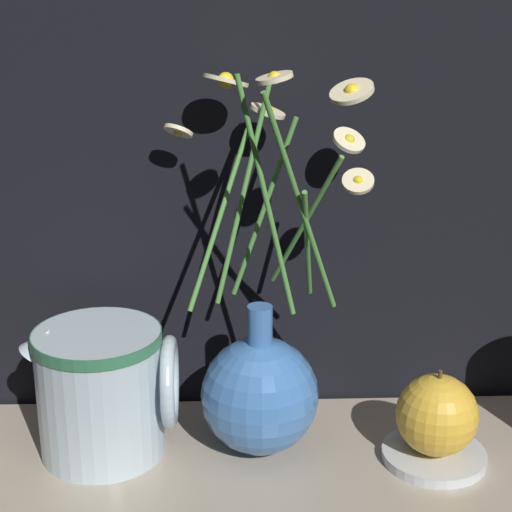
# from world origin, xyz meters

# --- Properties ---
(ground_plane) EXTENTS (6.00, 6.00, 0.00)m
(ground_plane) POSITION_xyz_m (0.00, 0.00, 0.00)
(ground_plane) COLOR black
(shelf) EXTENTS (0.83, 0.24, 0.01)m
(shelf) POSITION_xyz_m (0.00, 0.00, 0.01)
(shelf) COLOR tan
(shelf) RESTS_ON ground_plane
(vase_with_flowers) EXTENTS (0.21, 0.18, 0.39)m
(vase_with_flowers) POSITION_xyz_m (0.01, 0.02, 0.08)
(vase_with_flowers) COLOR #3F72B7
(vase_with_flowers) RESTS_ON shelf
(ceramic_pitcher) EXTENTS (0.15, 0.13, 0.14)m
(ceramic_pitcher) POSITION_xyz_m (-0.15, 0.02, 0.08)
(ceramic_pitcher) COLOR silver
(ceramic_pitcher) RESTS_ON shelf
(saucer_plate) EXTENTS (0.10, 0.10, 0.01)m
(saucer_plate) POSITION_xyz_m (0.18, -0.01, 0.02)
(saucer_plate) COLOR silver
(saucer_plate) RESTS_ON shelf
(orange_fruit) EXTENTS (0.08, 0.08, 0.09)m
(orange_fruit) POSITION_xyz_m (0.18, -0.01, 0.06)
(orange_fruit) COLOR gold
(orange_fruit) RESTS_ON saucer_plate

